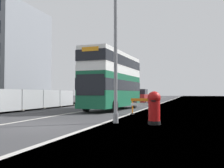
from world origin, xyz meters
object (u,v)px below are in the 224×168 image
Objects in this scene: lamppost_foreground at (116,40)px; car_receding_mid at (127,96)px; car_oncoming_near at (141,97)px; red_pillar_postbox at (154,106)px; double_decker_bus at (113,80)px; car_receding_far at (134,95)px; roadworks_barrier at (144,104)px.

lamppost_foreground is 34.13m from car_receding_mid.
red_pillar_postbox is at bearing -77.98° from car_oncoming_near.
double_decker_bus reaches higher than car_receding_mid.
double_decker_bus is at bearing 116.95° from red_pillar_postbox.
lamppost_foreground is 2.17× the size of car_receding_far.
red_pillar_postbox is (5.14, -10.11, -1.86)m from double_decker_bus.
car_oncoming_near is at bearing 91.50° from double_decker_bus.
red_pillar_postbox is at bearing -74.03° from car_receding_mid.
car_oncoming_near reaches higher than red_pillar_postbox.
lamppost_foreground is at bearing 178.09° from red_pillar_postbox.
double_decker_bus reaches higher than roadworks_barrier.
lamppost_foreground is at bearing -82.17° from car_oncoming_near.
roadworks_barrier is 35.80m from car_receding_far.
lamppost_foreground is 2.04× the size of car_oncoming_near.
double_decker_bus is at bearing 107.48° from lamppost_foreground.
car_receding_mid is (-8.06, 27.73, 0.21)m from roadworks_barrier.
double_decker_bus is at bearing -88.50° from car_oncoming_near.
red_pillar_postbox is at bearing -76.56° from car_receding_far.
double_decker_bus is at bearing 128.53° from roadworks_barrier.
car_receding_mid is at bearing 106.21° from roadworks_barrier.
roadworks_barrier is at bearing 104.72° from red_pillar_postbox.
car_oncoming_near is (-5.56, 26.11, 0.11)m from red_pillar_postbox.
car_oncoming_near is (-0.42, 15.99, -1.75)m from double_decker_bus.
roadworks_barrier is 0.46× the size of car_receding_mid.
roadworks_barrier is at bearing -78.70° from car_oncoming_near.
lamppost_foreground is 3.93m from red_pillar_postbox.
car_oncoming_near is at bearing 102.02° from red_pillar_postbox.
car_receding_mid is (-9.50, 33.19, 0.08)m from red_pillar_postbox.
red_pillar_postbox is 0.37× the size of car_receding_mid.
red_pillar_postbox is at bearing -75.28° from roadworks_barrier.
lamppost_foreground reaches higher than double_decker_bus.
car_receding_mid is at bearing -88.94° from car_receding_far.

